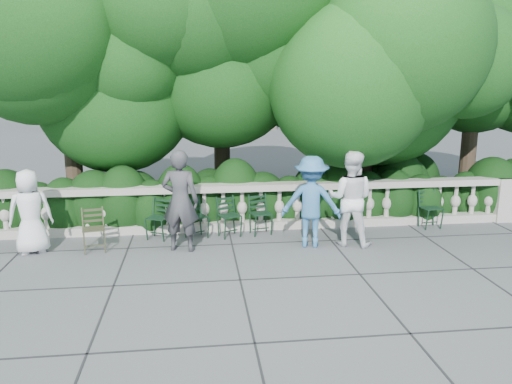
{
  "coord_description": "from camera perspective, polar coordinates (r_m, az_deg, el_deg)",
  "views": [
    {
      "loc": [
        -1.15,
        -8.52,
        3.17
      ],
      "look_at": [
        0.0,
        1.0,
        1.0
      ],
      "focal_mm": 35.0,
      "sensor_mm": 36.0,
      "label": 1
    }
  ],
  "objects": [
    {
      "name": "chair_weathered",
      "position": [
        9.8,
        -17.88,
        -6.77
      ],
      "size": [
        0.53,
        0.56,
        0.84
      ],
      "primitive_type": null,
      "rotation": [
        0.0,
        0.0,
        0.21
      ],
      "color": "black",
      "rests_on": "ground"
    },
    {
      "name": "chair_c",
      "position": [
        10.37,
        0.81,
        -5.05
      ],
      "size": [
        0.54,
        0.57,
        0.84
      ],
      "primitive_type": null,
      "rotation": [
        0.0,
        0.0,
        0.23
      ],
      "color": "black",
      "rests_on": "ground"
    },
    {
      "name": "tree_canopy",
      "position": [
        11.88,
        2.1,
        16.56
      ],
      "size": [
        15.04,
        6.52,
        6.78
      ],
      "color": "#3F3023",
      "rests_on": "ground"
    },
    {
      "name": "chair_a",
      "position": [
        10.26,
        -11.4,
        -5.51
      ],
      "size": [
        0.59,
        0.61,
        0.84
      ],
      "primitive_type": null,
      "rotation": [
        0.0,
        0.0,
        -0.41
      ],
      "color": "black",
      "rests_on": "ground"
    },
    {
      "name": "person_woman_grey",
      "position": [
        9.38,
        -8.65,
        -1.0
      ],
      "size": [
        0.8,
        0.63,
        1.92
      ],
      "primitive_type": "imported",
      "rotation": [
        0.0,
        0.0,
        2.88
      ],
      "color": "#3A393E",
      "rests_on": "ground"
    },
    {
      "name": "balustrade",
      "position": [
        10.72,
        -0.51,
        -1.74
      ],
      "size": [
        12.0,
        0.44,
        1.0
      ],
      "color": "#9E998E",
      "rests_on": "ground"
    },
    {
      "name": "shrub_hedge",
      "position": [
        12.0,
        -1.15,
        -2.57
      ],
      "size": [
        15.0,
        2.6,
        1.7
      ],
      "primitive_type": null,
      "color": "black",
      "rests_on": "ground"
    },
    {
      "name": "person_casual_man",
      "position": [
        9.8,
        10.72,
        -0.72
      ],
      "size": [
        1.11,
        1.01,
        1.85
      ],
      "primitive_type": "imported",
      "rotation": [
        0.0,
        0.0,
        2.72
      ],
      "color": "white",
      "rests_on": "ground"
    },
    {
      "name": "chair_b",
      "position": [
        10.23,
        -2.68,
        -5.32
      ],
      "size": [
        0.59,
        0.61,
        0.84
      ],
      "primitive_type": null,
      "rotation": [
        0.0,
        0.0,
        0.38
      ],
      "color": "black",
      "rests_on": "ground"
    },
    {
      "name": "chair_f",
      "position": [
        11.46,
        19.57,
        -4.06
      ],
      "size": [
        0.49,
        0.53,
        0.84
      ],
      "primitive_type": null,
      "rotation": [
        0.0,
        0.0,
        0.11
      ],
      "color": "black",
      "rests_on": "ground"
    },
    {
      "name": "chair_d",
      "position": [
        10.2,
        -6.42,
        -5.44
      ],
      "size": [
        0.61,
        0.63,
        0.84
      ],
      "primitive_type": null,
      "rotation": [
        0.0,
        0.0,
        0.47
      ],
      "color": "black",
      "rests_on": "ground"
    },
    {
      "name": "person_older_blue",
      "position": [
        9.59,
        6.32,
        -1.12
      ],
      "size": [
        1.27,
        0.93,
        1.77
      ],
      "primitive_type": "imported",
      "rotation": [
        0.0,
        0.0,
        2.88
      ],
      "color": "teal",
      "rests_on": "ground"
    },
    {
      "name": "ground",
      "position": [
        9.16,
        0.76,
        -7.49
      ],
      "size": [
        90.0,
        90.0,
        0.0
      ],
      "primitive_type": "plane",
      "color": "#4D4E54",
      "rests_on": "ground"
    },
    {
      "name": "person_businessman",
      "position": [
        10.08,
        -24.41,
        -2.05
      ],
      "size": [
        0.88,
        0.7,
        1.58
      ],
      "primitive_type": "imported",
      "rotation": [
        0.0,
        0.0,
        3.42
      ],
      "color": "white",
      "rests_on": "ground"
    }
  ]
}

